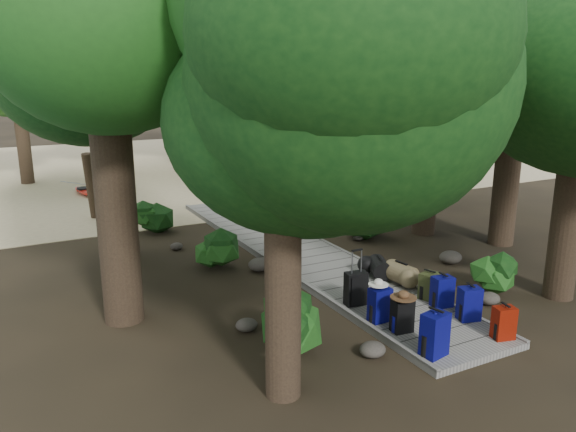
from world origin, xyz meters
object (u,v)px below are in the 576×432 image
backpack_right_a (504,321)px  backpack_right_b (469,302)px  backpack_left_c (380,303)px  backpack_right_d (429,284)px  duffel_right_black (379,268)px  sun_lounger (267,179)px  suitcase_on_boardwalk (356,288)px  kayak (84,190)px  backpack_right_c (442,290)px  backpack_left_a (435,332)px  duffel_right_khaki (401,273)px  lone_suitcase_on_sand (214,190)px  backpack_left_b (402,314)px

backpack_right_a → backpack_right_b: backpack_right_b is taller
backpack_left_c → backpack_right_d: (1.48, 0.40, -0.06)m
duffel_right_black → sun_lounger: (2.38, 10.53, -0.02)m
suitcase_on_boardwalk → kayak: size_ratio=0.18×
backpack_right_a → suitcase_on_boardwalk: suitcase_on_boardwalk is taller
backpack_right_d → backpack_right_c: bearing=-114.9°
backpack_left_a → duffel_right_khaki: 3.09m
backpack_right_b → duffel_right_khaki: 1.99m
backpack_right_b → duffel_right_black: backpack_right_b is taller
backpack_right_a → lone_suitcase_on_sand: lone_suitcase_on_sand is taller
duffel_right_black → backpack_right_b: bearing=-65.3°
backpack_left_b → lone_suitcase_on_sand: backpack_left_b is taller
backpack_right_d → backpack_left_c: bearing=177.6°
duffel_right_khaki → sun_lounger: (2.21, 11.05, -0.02)m
suitcase_on_boardwalk → kayak: (-2.99, 13.23, -0.24)m
backpack_right_a → sun_lounger: backpack_right_a is taller
duffel_right_khaki → lone_suitcase_on_sand: lone_suitcase_on_sand is taller
kayak → backpack_left_b: bearing=-86.9°
backpack_left_a → backpack_right_c: (1.44, 1.38, -0.07)m
backpack_left_a → duffel_right_khaki: size_ratio=1.21×
backpack_left_a → backpack_right_d: bearing=38.6°
backpack_right_d → sun_lounger: 12.13m
backpack_left_a → lone_suitcase_on_sand: size_ratio=1.06×
backpack_right_a → backpack_right_d: 1.91m
backpack_left_a → duffel_right_khaki: (1.51, 2.69, -0.17)m
backpack_left_a → kayak: (-2.95, 15.44, -0.31)m
backpack_right_b → backpack_right_d: (0.05, 1.10, -0.05)m
backpack_right_c → backpack_right_d: (0.06, 0.43, -0.04)m
backpack_left_a → kayak: bearing=88.9°
backpack_right_a → duffel_right_black: bearing=105.0°
backpack_right_d → sun_lounger: (2.23, 11.93, -0.09)m
backpack_left_a → kayak: 15.72m
lone_suitcase_on_sand → duffel_right_black: bearing=-72.6°
backpack_right_c → duffel_right_black: size_ratio=0.98×
duffel_right_black → suitcase_on_boardwalk: bearing=-120.1°
backpack_left_b → backpack_right_a: bearing=-30.3°
duffel_right_khaki → sun_lounger: sun_lounger is taller
backpack_right_c → kayak: size_ratio=0.18×
duffel_right_khaki → lone_suitcase_on_sand: (-0.52, 9.68, 0.05)m
backpack_left_b → suitcase_on_boardwalk: size_ratio=0.99×
backpack_left_b → suitcase_on_boardwalk: suitcase_on_boardwalk is taller
backpack_right_b → suitcase_on_boardwalk: size_ratio=1.04×
backpack_left_a → backpack_right_a: (1.41, -0.09, -0.08)m
backpack_right_c → kayak: backpack_right_c is taller
backpack_left_c → kayak: bearing=101.1°
backpack_right_d → suitcase_on_boardwalk: suitcase_on_boardwalk is taller
backpack_left_a → duffel_right_khaki: backpack_left_a is taller
backpack_left_c → duffel_right_khaki: (1.50, 1.28, -0.13)m
backpack_left_a → backpack_right_b: bearing=14.2°
backpack_right_a → lone_suitcase_on_sand: 12.47m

